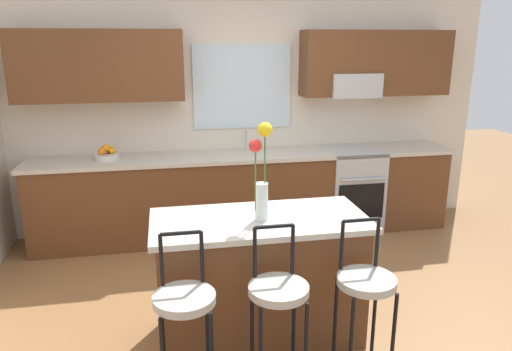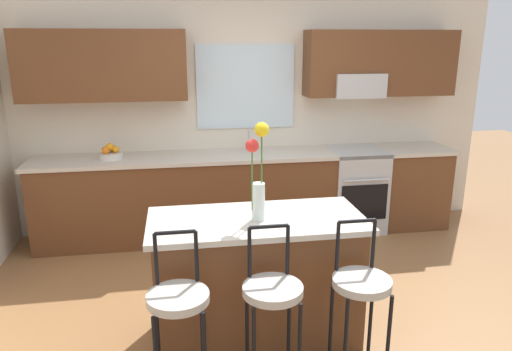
# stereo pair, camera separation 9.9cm
# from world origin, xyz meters

# --- Properties ---
(ground_plane) EXTENTS (14.00, 14.00, 0.00)m
(ground_plane) POSITION_xyz_m (0.00, 0.00, 0.00)
(ground_plane) COLOR olive
(back_wall_assembly) EXTENTS (5.60, 0.50, 2.70)m
(back_wall_assembly) POSITION_xyz_m (0.02, 1.99, 1.51)
(back_wall_assembly) COLOR beige
(back_wall_assembly) RESTS_ON ground
(counter_run) EXTENTS (4.56, 0.64, 0.92)m
(counter_run) POSITION_xyz_m (0.00, 1.70, 0.47)
(counter_run) COLOR brown
(counter_run) RESTS_ON ground
(sink_faucet) EXTENTS (0.02, 0.13, 0.23)m
(sink_faucet) POSITION_xyz_m (0.01, 1.84, 1.06)
(sink_faucet) COLOR #B7BABC
(sink_faucet) RESTS_ON counter_run
(oven_range) EXTENTS (0.60, 0.64, 0.92)m
(oven_range) POSITION_xyz_m (1.20, 1.68, 0.46)
(oven_range) COLOR #B7BABC
(oven_range) RESTS_ON ground
(kitchen_island) EXTENTS (1.49, 0.70, 0.92)m
(kitchen_island) POSITION_xyz_m (-0.25, -0.23, 0.46)
(kitchen_island) COLOR brown
(kitchen_island) RESTS_ON ground
(bar_stool_near) EXTENTS (0.36, 0.36, 1.04)m
(bar_stool_near) POSITION_xyz_m (-0.80, -0.79, 0.64)
(bar_stool_near) COLOR black
(bar_stool_near) RESTS_ON ground
(bar_stool_middle) EXTENTS (0.36, 0.36, 1.04)m
(bar_stool_middle) POSITION_xyz_m (-0.25, -0.79, 0.64)
(bar_stool_middle) COLOR black
(bar_stool_middle) RESTS_ON ground
(bar_stool_far) EXTENTS (0.36, 0.36, 1.04)m
(bar_stool_far) POSITION_xyz_m (0.30, -0.79, 0.64)
(bar_stool_far) COLOR black
(bar_stool_far) RESTS_ON ground
(flower_vase) EXTENTS (0.16, 0.11, 0.67)m
(flower_vase) POSITION_xyz_m (-0.24, -0.26, 1.24)
(flower_vase) COLOR silver
(flower_vase) RESTS_ON kitchen_island
(fruit_bowl_oranges) EXTENTS (0.24, 0.24, 0.16)m
(fruit_bowl_oranges) POSITION_xyz_m (-1.45, 1.70, 0.98)
(fruit_bowl_oranges) COLOR silver
(fruit_bowl_oranges) RESTS_ON counter_run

